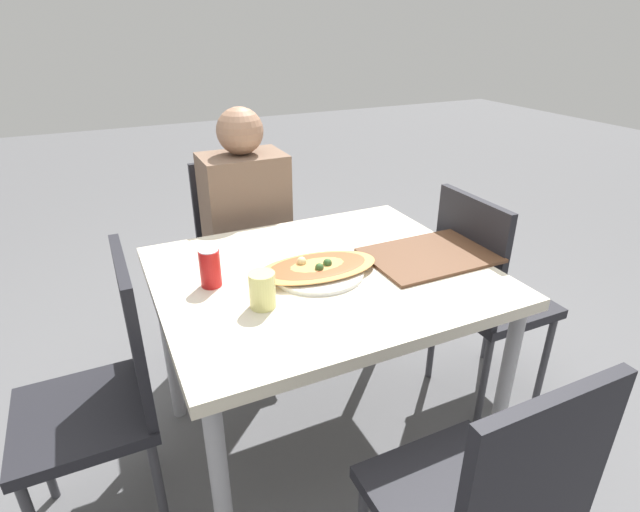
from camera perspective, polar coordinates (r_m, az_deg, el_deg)
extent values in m
plane|color=#59595B|center=(2.16, 0.29, -20.43)|extent=(14.00, 14.00, 0.00)
cube|color=beige|center=(1.69, 0.34, -2.33)|extent=(1.09, 0.93, 0.04)
cylinder|color=#99999E|center=(1.52, -11.03, -26.18)|extent=(0.05, 0.05, 0.74)
cylinder|color=#99999E|center=(1.89, 20.12, -14.97)|extent=(0.05, 0.05, 0.74)
cylinder|color=#99999E|center=(2.13, -16.89, -9.51)|extent=(0.05, 0.05, 0.74)
cylinder|color=#99999E|center=(2.41, 6.74, -4.03)|extent=(0.05, 0.05, 0.74)
cube|color=black|center=(2.42, -8.26, -1.58)|extent=(0.40, 0.40, 0.04)
cube|color=black|center=(2.48, -9.94, 5.49)|extent=(0.38, 0.03, 0.47)
cylinder|color=#38383D|center=(2.45, -2.86, -7.46)|extent=(0.03, 0.03, 0.44)
cylinder|color=#38383D|center=(2.36, -10.59, -9.26)|extent=(0.03, 0.03, 0.44)
cylinder|color=#38383D|center=(2.72, -5.62, -3.88)|extent=(0.03, 0.03, 0.44)
cylinder|color=#38383D|center=(2.64, -12.58, -5.36)|extent=(0.03, 0.03, 0.44)
cube|color=black|center=(1.43, 15.50, -25.57)|extent=(0.40, 0.40, 0.04)
cube|color=black|center=(1.17, 23.33, -23.24)|extent=(0.38, 0.03, 0.47)
cylinder|color=#38383D|center=(1.77, 15.36, -24.55)|extent=(0.03, 0.03, 0.44)
cube|color=black|center=(1.75, -25.45, -16.11)|extent=(0.40, 0.40, 0.04)
cube|color=black|center=(1.60, -20.60, -7.95)|extent=(0.03, 0.38, 0.47)
cylinder|color=#38383D|center=(2.06, -29.23, -18.91)|extent=(0.03, 0.03, 0.44)
cylinder|color=#38383D|center=(1.79, -17.78, -24.35)|extent=(0.03, 0.03, 0.44)
cylinder|color=#38383D|center=(2.03, -19.36, -17.30)|extent=(0.03, 0.03, 0.44)
cube|color=black|center=(2.26, 19.37, -4.99)|extent=(0.40, 0.40, 0.04)
cube|color=black|center=(2.03, 16.61, 0.02)|extent=(0.03, 0.38, 0.47)
cylinder|color=#38383D|center=(2.59, 18.81, -6.97)|extent=(0.03, 0.03, 0.44)
cylinder|color=#38383D|center=(2.40, 24.31, -10.72)|extent=(0.03, 0.03, 0.44)
cylinder|color=#38383D|center=(2.39, 12.74, -9.08)|extent=(0.03, 0.03, 0.44)
cylinder|color=#38383D|center=(2.19, 18.20, -13.47)|extent=(0.03, 0.03, 0.44)
cylinder|color=#2D2D38|center=(2.44, -5.19, -7.05)|extent=(0.10, 0.10, 0.48)
cylinder|color=#2D2D38|center=(2.40, -8.84, -7.89)|extent=(0.10, 0.10, 0.48)
cube|color=brown|center=(2.27, -8.49, 4.71)|extent=(0.36, 0.25, 0.55)
sphere|color=#997056|center=(2.17, -9.14, 13.93)|extent=(0.20, 0.20, 0.20)
cylinder|color=white|center=(1.67, -0.31, -1.78)|extent=(0.31, 0.31, 0.01)
ellipsoid|color=tan|center=(1.66, -0.31, -1.26)|extent=(0.43, 0.24, 0.02)
ellipsoid|color=#C14C28|center=(1.66, -0.31, -1.08)|extent=(0.35, 0.20, 0.01)
sphere|color=beige|center=(1.66, -2.13, -0.62)|extent=(0.03, 0.03, 0.03)
sphere|color=#335928|center=(1.65, 0.86, -0.79)|extent=(0.03, 0.03, 0.03)
sphere|color=#335928|center=(1.63, -0.07, -1.30)|extent=(0.03, 0.03, 0.03)
cylinder|color=red|center=(1.61, -12.44, -1.39)|extent=(0.07, 0.07, 0.12)
cylinder|color=silver|center=(1.58, -12.65, 0.63)|extent=(0.06, 0.06, 0.00)
cylinder|color=#E0DB7F|center=(1.47, -6.61, -3.88)|extent=(0.08, 0.08, 0.11)
cube|color=brown|center=(1.82, 12.40, 0.07)|extent=(0.44, 0.31, 0.01)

